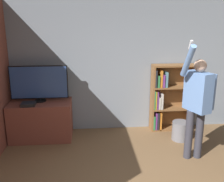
{
  "coord_description": "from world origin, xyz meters",
  "views": [
    {
      "loc": [
        -0.82,
        -2.42,
        2.35
      ],
      "look_at": [
        -0.43,
        1.98,
        1.11
      ],
      "focal_mm": 42.0,
      "sensor_mm": 36.0,
      "label": 1
    }
  ],
  "objects_px": {
    "person": "(197,100)",
    "television": "(39,83)",
    "bookshelf": "(167,98)",
    "game_console": "(28,104)",
    "waste_bin": "(181,131)"
  },
  "relations": [
    {
      "from": "bookshelf",
      "to": "person",
      "type": "xyz_separation_m",
      "value": [
        0.11,
        -1.24,
        0.35
      ]
    },
    {
      "from": "person",
      "to": "waste_bin",
      "type": "distance_m",
      "value": 1.11
    },
    {
      "from": "television",
      "to": "person",
      "type": "height_order",
      "value": "person"
    },
    {
      "from": "bookshelf",
      "to": "television",
      "type": "bearing_deg",
      "value": -176.6
    },
    {
      "from": "television",
      "to": "waste_bin",
      "type": "bearing_deg",
      "value": -7.94
    },
    {
      "from": "bookshelf",
      "to": "game_console",
      "type": "bearing_deg",
      "value": -171.73
    },
    {
      "from": "game_console",
      "to": "waste_bin",
      "type": "bearing_deg",
      "value": -2.6
    },
    {
      "from": "person",
      "to": "waste_bin",
      "type": "xyz_separation_m",
      "value": [
        0.03,
        0.7,
        -0.86
      ]
    },
    {
      "from": "game_console",
      "to": "television",
      "type": "bearing_deg",
      "value": 54.55
    },
    {
      "from": "person",
      "to": "television",
      "type": "bearing_deg",
      "value": -133.33
    },
    {
      "from": "bookshelf",
      "to": "waste_bin",
      "type": "relative_size",
      "value": 3.83
    },
    {
      "from": "game_console",
      "to": "bookshelf",
      "type": "xyz_separation_m",
      "value": [
        2.8,
        0.41,
        -0.08
      ]
    },
    {
      "from": "game_console",
      "to": "person",
      "type": "xyz_separation_m",
      "value": [
        2.91,
        -0.84,
        0.26
      ]
    },
    {
      "from": "bookshelf",
      "to": "waste_bin",
      "type": "height_order",
      "value": "bookshelf"
    },
    {
      "from": "waste_bin",
      "to": "person",
      "type": "bearing_deg",
      "value": -92.28
    }
  ]
}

